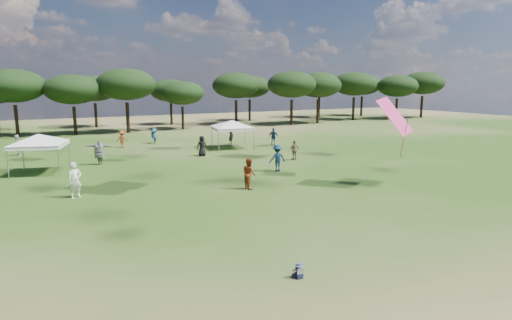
{
  "coord_description": "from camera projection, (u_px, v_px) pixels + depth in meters",
  "views": [
    {
      "loc": [
        -7.54,
        -8.04,
        5.81
      ],
      "look_at": [
        0.04,
        6.0,
        2.94
      ],
      "focal_mm": 30.0,
      "sensor_mm": 36.0,
      "label": 1
    }
  ],
  "objects": [
    {
      "name": "ground",
      "position": [
        360.0,
        302.0,
        11.51
      ],
      "size": [
        140.0,
        140.0,
        0.0
      ],
      "primitive_type": "plane",
      "color": "#305018",
      "rests_on": "ground"
    },
    {
      "name": "tree_line",
      "position": [
        113.0,
        86.0,
        52.73
      ],
      "size": [
        108.78,
        17.63,
        7.77
      ],
      "color": "black",
      "rests_on": "ground"
    },
    {
      "name": "tent_left",
      "position": [
        38.0,
        136.0,
        27.54
      ],
      "size": [
        6.02,
        6.02,
        2.89
      ],
      "rotation": [
        0.0,
        0.0,
        -0.29
      ],
      "color": "gray",
      "rests_on": "ground"
    },
    {
      "name": "tent_right",
      "position": [
        232.0,
        122.0,
        38.46
      ],
      "size": [
        6.65,
        6.65,
        2.84
      ],
      "rotation": [
        0.0,
        0.0,
        -0.21
      ],
      "color": "gray",
      "rests_on": "ground"
    },
    {
      "name": "toddler",
      "position": [
        299.0,
        271.0,
        12.91
      ],
      "size": [
        0.32,
        0.36,
        0.47
      ],
      "rotation": [
        0.0,
        0.0,
        -0.08
      ],
      "color": "black",
      "rests_on": "ground"
    },
    {
      "name": "festival_crowd",
      "position": [
        116.0,
        152.0,
        31.05
      ],
      "size": [
        28.35,
        22.27,
        1.87
      ],
      "color": "#997C53",
      "rests_on": "ground"
    }
  ]
}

